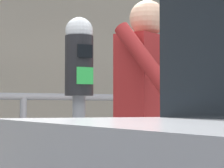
{
  "coord_description": "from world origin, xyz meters",
  "views": [
    {
      "loc": [
        -1.13,
        -1.98,
        1.18
      ],
      "look_at": [
        0.04,
        0.49,
        1.32
      ],
      "focal_mm": 80.42,
      "sensor_mm": 36.0,
      "label": 1
    }
  ],
  "objects": [
    {
      "name": "parking_meter",
      "position": [
        -0.13,
        0.54,
        1.22
      ],
      "size": [
        0.15,
        0.16,
        1.53
      ],
      "rotation": [
        0.0,
        0.0,
        3.16
      ],
      "color": "slate",
      "rests_on": "sidewalk_curb"
    },
    {
      "name": "pedestrian_at_meter",
      "position": [
        0.42,
        0.76,
        1.14
      ],
      "size": [
        0.58,
        0.7,
        1.72
      ],
      "rotation": [
        0.0,
        0.0,
        -2.63
      ],
      "color": "black",
      "rests_on": "sidewalk_curb"
    },
    {
      "name": "background_railing",
      "position": [
        0.0,
        2.16,
        0.99
      ],
      "size": [
        24.06,
        0.06,
        1.17
      ],
      "color": "gray",
      "rests_on": "sidewalk_curb"
    }
  ]
}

